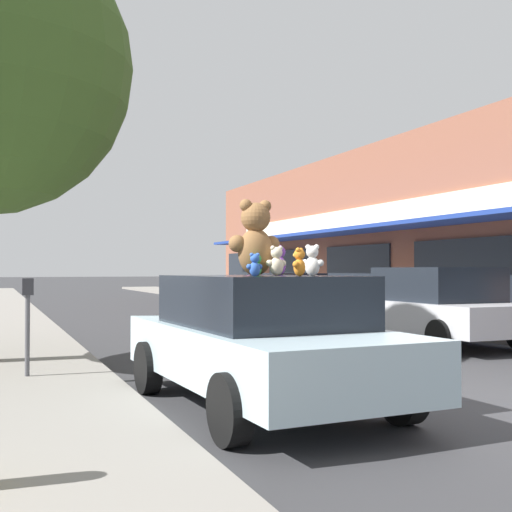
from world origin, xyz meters
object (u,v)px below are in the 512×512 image
Objects in this scene: parked_car_far_center at (437,305)px; parked_car_far_right at (284,294)px; plush_art_car at (261,338)px; teddy_bear_blue at (255,265)px; teddy_bear_orange at (299,263)px; parking_meter at (28,314)px; teddy_bear_giant at (255,239)px; teddy_bear_green at (257,265)px; teddy_bear_teal at (255,262)px; teddy_bear_white at (312,261)px; teddy_bear_pink at (251,265)px; teddy_bear_cream at (277,261)px; teddy_bear_purple at (279,260)px.

parked_car_far_center is 7.25m from parked_car_far_right.
plush_art_car is 1.17m from teddy_bear_blue.
teddy_bear_orange is 3.99m from parking_meter.
teddy_bear_giant is 3.33m from parking_meter.
teddy_bear_green is (0.27, 0.58, 0.00)m from teddy_bear_blue.
teddy_bear_blue is at bearing -57.70° from parking_meter.
teddy_bear_orange is 1.32m from teddy_bear_teal.
teddy_bear_giant is 0.83m from teddy_bear_white.
teddy_bear_teal reaches higher than teddy_bear_blue.
parking_meter is at bearing -101.44° from teddy_bear_green.
teddy_bear_giant is 0.92m from teddy_bear_blue.
teddy_bear_teal is 12.07m from parked_car_far_right.
teddy_bear_giant is 3.36× the size of teddy_bear_pink.
teddy_bear_green is at bearing -48.42° from parking_meter.
parked_car_far_center is (5.25, 4.67, -0.81)m from teddy_bear_white.
parked_car_far_right is (5.59, 11.21, -1.10)m from teddy_bear_giant.
teddy_bear_white reaches higher than parked_car_far_right.
teddy_bear_giant is at bearing -124.46° from teddy_bear_orange.
plush_art_car is at bearing -62.74° from teddy_bear_cream.
teddy_bear_white is at bearing 19.96° from teddy_bear_purple.
teddy_bear_giant is at bearing -22.72° from teddy_bear_white.
parked_car_far_center reaches higher than parked_car_far_right.
parking_meter is at bearing -167.80° from parked_car_far_center.
teddy_bear_pink is at bearing -125.51° from teddy_bear_purple.
teddy_bear_blue is 0.64m from teddy_bear_green.
teddy_bear_purple is at bearing 144.61° from teddy_bear_pink.
teddy_bear_giant is at bearing -116.51° from parked_car_far_right.
teddy_bear_giant is 2.28× the size of teddy_bear_purple.
parking_meter is (-7.87, -8.96, 0.19)m from parked_car_far_right.
teddy_bear_giant reaches higher than teddy_bear_blue.
teddy_bear_pink is 0.78× the size of teddy_bear_teal.
teddy_bear_blue is at bearing 49.60° from teddy_bear_white.
teddy_bear_giant is at bearing -160.98° from teddy_bear_green.
teddy_bear_purple is 0.09× the size of parked_car_far_center.
teddy_bear_green is at bearing 68.77° from teddy_bear_giant.
teddy_bear_orange is at bearing -52.63° from parking_meter.
plush_art_car is 14.89× the size of teddy_bear_orange.
parked_car_far_center is (5.66, 4.18, -0.76)m from teddy_bear_green.
parked_car_far_center is at bearing -96.65° from teddy_bear_white.
teddy_bear_blue is 7.64m from parked_car_far_center.
teddy_bear_orange is at bearing 82.97° from teddy_bear_cream.
teddy_bear_cream is at bearing -115.42° from parked_car_far_right.
plush_art_car is at bearing -117.59° from teddy_bear_blue.
parked_car_far_center is 3.24× the size of parking_meter.
teddy_bear_pink reaches higher than plush_art_car.
teddy_bear_purple reaches higher than plush_art_car.
teddy_bear_green is 3.38m from parking_meter.
teddy_bear_cream is 0.08× the size of parked_car_far_right.
teddy_bear_orange is (0.11, -0.87, -0.27)m from teddy_bear_giant.
teddy_bear_teal is at bearing -134.64° from teddy_bear_orange.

